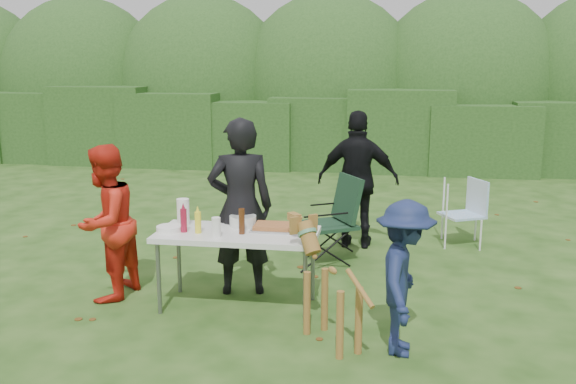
# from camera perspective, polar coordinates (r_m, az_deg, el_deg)

# --- Properties ---
(ground) EXTENTS (80.00, 80.00, 0.00)m
(ground) POSITION_cam_1_polar(r_m,az_deg,el_deg) (6.08, -5.08, -10.11)
(ground) COLOR #1E4211
(hedge_row) EXTENTS (22.00, 1.40, 1.70)m
(hedge_row) POSITION_cam_1_polar(r_m,az_deg,el_deg) (13.61, 3.17, 5.84)
(hedge_row) COLOR #23471C
(hedge_row) RESTS_ON ground
(shrub_backdrop) EXTENTS (20.00, 2.60, 3.20)m
(shrub_backdrop) POSITION_cam_1_polar(r_m,az_deg,el_deg) (15.15, 3.85, 9.28)
(shrub_backdrop) COLOR #3D6628
(shrub_backdrop) RESTS_ON ground
(folding_table) EXTENTS (1.50, 0.70, 0.74)m
(folding_table) POSITION_cam_1_polar(r_m,az_deg,el_deg) (5.73, -4.76, -4.25)
(folding_table) COLOR silver
(folding_table) RESTS_ON ground
(person_cook) EXTENTS (0.73, 0.57, 1.78)m
(person_cook) POSITION_cam_1_polar(r_m,az_deg,el_deg) (6.05, -4.46, -1.40)
(person_cook) COLOR black
(person_cook) RESTS_ON ground
(person_red_jacket) EXTENTS (0.67, 0.81, 1.53)m
(person_red_jacket) POSITION_cam_1_polar(r_m,az_deg,el_deg) (6.18, -16.69, -2.79)
(person_red_jacket) COLOR red
(person_red_jacket) RESTS_ON ground
(person_black_puffy) EXTENTS (1.03, 0.47, 1.72)m
(person_black_puffy) POSITION_cam_1_polar(r_m,az_deg,el_deg) (7.64, 6.57, 1.13)
(person_black_puffy) COLOR black
(person_black_puffy) RESTS_ON ground
(child) EXTENTS (0.52, 0.84, 1.25)m
(child) POSITION_cam_1_polar(r_m,az_deg,el_deg) (4.92, 10.82, -7.91)
(child) COLOR #19244B
(child) RESTS_ON ground
(dog) EXTENTS (0.94, 1.05, 0.96)m
(dog) POSITION_cam_1_polar(r_m,az_deg,el_deg) (5.04, 4.17, -8.97)
(dog) COLOR olive
(dog) RESTS_ON ground
(camping_chair) EXTENTS (0.88, 0.88, 1.03)m
(camping_chair) POSITION_cam_1_polar(r_m,az_deg,el_deg) (7.05, 3.82, -2.61)
(camping_chair) COLOR #183521
(camping_chair) RESTS_ON ground
(lawn_chair) EXTENTS (0.67, 0.67, 0.85)m
(lawn_chair) POSITION_cam_1_polar(r_m,az_deg,el_deg) (8.07, 15.96, -1.84)
(lawn_chair) COLOR #4A95D2
(lawn_chair) RESTS_ON ground
(food_tray) EXTENTS (0.45, 0.30, 0.02)m
(food_tray) POSITION_cam_1_polar(r_m,az_deg,el_deg) (5.76, -1.13, -3.47)
(food_tray) COLOR #B7B7BA
(food_tray) RESTS_ON folding_table
(focaccia_bread) EXTENTS (0.40, 0.26, 0.04)m
(focaccia_bread) POSITION_cam_1_polar(r_m,az_deg,el_deg) (5.75, -1.13, -3.20)
(focaccia_bread) COLOR #A56133
(focaccia_bread) RESTS_ON food_tray
(mustard_bottle) EXTENTS (0.06, 0.06, 0.20)m
(mustard_bottle) POSITION_cam_1_polar(r_m,az_deg,el_deg) (5.69, -8.42, -2.84)
(mustard_bottle) COLOR yellow
(mustard_bottle) RESTS_ON folding_table
(ketchup_bottle) EXTENTS (0.06, 0.06, 0.22)m
(ketchup_bottle) POSITION_cam_1_polar(r_m,az_deg,el_deg) (5.74, -9.74, -2.65)
(ketchup_bottle) COLOR maroon
(ketchup_bottle) RESTS_ON folding_table
(beer_bottle) EXTENTS (0.06, 0.06, 0.24)m
(beer_bottle) POSITION_cam_1_polar(r_m,az_deg,el_deg) (5.61, -4.35, -2.75)
(beer_bottle) COLOR #47230F
(beer_bottle) RESTS_ON folding_table
(paper_towel_roll) EXTENTS (0.12, 0.12, 0.26)m
(paper_towel_roll) POSITION_cam_1_polar(r_m,az_deg,el_deg) (5.99, -9.78, -1.86)
(paper_towel_roll) COLOR white
(paper_towel_roll) RESTS_ON folding_table
(cup_stack) EXTENTS (0.08, 0.08, 0.18)m
(cup_stack) POSITION_cam_1_polar(r_m,az_deg,el_deg) (5.55, -6.74, -3.29)
(cup_stack) COLOR white
(cup_stack) RESTS_ON folding_table
(pasta_bowl) EXTENTS (0.26, 0.26, 0.10)m
(pasta_bowl) POSITION_cam_1_polar(r_m,az_deg,el_deg) (5.91, -4.24, -2.70)
(pasta_bowl) COLOR silver
(pasta_bowl) RESTS_ON folding_table
(plate_stack) EXTENTS (0.24, 0.24, 0.05)m
(plate_stack) POSITION_cam_1_polar(r_m,az_deg,el_deg) (5.82, -11.05, -3.38)
(plate_stack) COLOR white
(plate_stack) RESTS_ON folding_table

